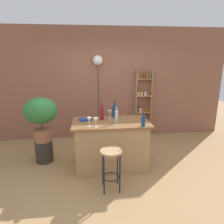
{
  "coord_description": "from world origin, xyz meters",
  "views": [
    {
      "loc": [
        -0.41,
        -3.32,
        2.09
      ],
      "look_at": [
        0.05,
        0.55,
        1.03
      ],
      "focal_mm": 33.06,
      "sensor_mm": 36.0,
      "label": 1
    }
  ],
  "objects_px": {
    "potted_plant": "(41,114)",
    "wine_glass_left": "(110,112)",
    "bar_stool": "(111,161)",
    "pendant_globe_light": "(98,61)",
    "spice_shelf": "(143,103)",
    "plant_stool": "(44,151)",
    "bottle_soda_blue": "(102,113)",
    "wine_glass_right": "(89,120)",
    "bottle_vinegar": "(114,111)",
    "wine_glass_center": "(96,121)",
    "bottle_spirits_clear": "(116,116)",
    "cookbook": "(85,119)",
    "bottle_sauce_amber": "(143,121)"
  },
  "relations": [
    {
      "from": "plant_stool",
      "to": "wine_glass_right",
      "type": "xyz_separation_m",
      "value": [
        0.93,
        -0.58,
        0.81
      ]
    },
    {
      "from": "plant_stool",
      "to": "bottle_soda_blue",
      "type": "bearing_deg",
      "value": -9.62
    },
    {
      "from": "spice_shelf",
      "to": "bottle_soda_blue",
      "type": "height_order",
      "value": "spice_shelf"
    },
    {
      "from": "potted_plant",
      "to": "bottle_soda_blue",
      "type": "distance_m",
      "value": 1.19
    },
    {
      "from": "bottle_sauce_amber",
      "to": "bottle_vinegar",
      "type": "bearing_deg",
      "value": 123.91
    },
    {
      "from": "bar_stool",
      "to": "pendant_globe_light",
      "type": "relative_size",
      "value": 0.32
    },
    {
      "from": "cookbook",
      "to": "wine_glass_left",
      "type": "bearing_deg",
      "value": -7.57
    },
    {
      "from": "bottle_vinegar",
      "to": "cookbook",
      "type": "height_order",
      "value": "bottle_vinegar"
    },
    {
      "from": "potted_plant",
      "to": "wine_glass_left",
      "type": "distance_m",
      "value": 1.34
    },
    {
      "from": "bottle_vinegar",
      "to": "wine_glass_left",
      "type": "xyz_separation_m",
      "value": [
        -0.1,
        -0.09,
        -0.01
      ]
    },
    {
      "from": "spice_shelf",
      "to": "cookbook",
      "type": "relative_size",
      "value": 8.36
    },
    {
      "from": "wine_glass_right",
      "to": "bottle_sauce_amber",
      "type": "bearing_deg",
      "value": -5.78
    },
    {
      "from": "bar_stool",
      "to": "bottle_sauce_amber",
      "type": "relative_size",
      "value": 2.66
    },
    {
      "from": "bottle_soda_blue",
      "to": "cookbook",
      "type": "height_order",
      "value": "bottle_soda_blue"
    },
    {
      "from": "bottle_soda_blue",
      "to": "wine_glass_right",
      "type": "height_order",
      "value": "bottle_soda_blue"
    },
    {
      "from": "wine_glass_right",
      "to": "pendant_globe_light",
      "type": "distance_m",
      "value": 2.01
    },
    {
      "from": "bottle_sauce_amber",
      "to": "wine_glass_center",
      "type": "distance_m",
      "value": 0.82
    },
    {
      "from": "potted_plant",
      "to": "wine_glass_left",
      "type": "height_order",
      "value": "potted_plant"
    },
    {
      "from": "bottle_soda_blue",
      "to": "wine_glass_right",
      "type": "bearing_deg",
      "value": -122.87
    },
    {
      "from": "potted_plant",
      "to": "bottle_spirits_clear",
      "type": "height_order",
      "value": "potted_plant"
    },
    {
      "from": "wine_glass_center",
      "to": "bottle_vinegar",
      "type": "bearing_deg",
      "value": 55.8
    },
    {
      "from": "bottle_spirits_clear",
      "to": "bottle_sauce_amber",
      "type": "relative_size",
      "value": 1.26
    },
    {
      "from": "bottle_soda_blue",
      "to": "cookbook",
      "type": "bearing_deg",
      "value": -176.89
    },
    {
      "from": "spice_shelf",
      "to": "plant_stool",
      "type": "height_order",
      "value": "spice_shelf"
    },
    {
      "from": "plant_stool",
      "to": "bottle_sauce_amber",
      "type": "relative_size",
      "value": 1.75
    },
    {
      "from": "bottle_spirits_clear",
      "to": "bottle_vinegar",
      "type": "xyz_separation_m",
      "value": [
        0.01,
        0.38,
        0.0
      ]
    },
    {
      "from": "bar_stool",
      "to": "bottle_soda_blue",
      "type": "distance_m",
      "value": 1.04
    },
    {
      "from": "pendant_globe_light",
      "to": "spice_shelf",
      "type": "bearing_deg",
      "value": -1.65
    },
    {
      "from": "wine_glass_right",
      "to": "plant_stool",
      "type": "bearing_deg",
      "value": 147.99
    },
    {
      "from": "bottle_vinegar",
      "to": "wine_glass_center",
      "type": "bearing_deg",
      "value": -124.2
    },
    {
      "from": "bar_stool",
      "to": "bottle_soda_blue",
      "type": "bearing_deg",
      "value": 94.9
    },
    {
      "from": "plant_stool",
      "to": "bottle_vinegar",
      "type": "xyz_separation_m",
      "value": [
        1.44,
        -0.05,
        0.82
      ]
    },
    {
      "from": "bottle_sauce_amber",
      "to": "bottle_soda_blue",
      "type": "bearing_deg",
      "value": 145.18
    },
    {
      "from": "plant_stool",
      "to": "pendant_globe_light",
      "type": "height_order",
      "value": "pendant_globe_light"
    },
    {
      "from": "plant_stool",
      "to": "cookbook",
      "type": "relative_size",
      "value": 2.13
    },
    {
      "from": "spice_shelf",
      "to": "bottle_spirits_clear",
      "type": "distance_m",
      "value": 1.83
    },
    {
      "from": "bottle_vinegar",
      "to": "bottle_spirits_clear",
      "type": "bearing_deg",
      "value": -91.55
    },
    {
      "from": "bottle_sauce_amber",
      "to": "wine_glass_right",
      "type": "relative_size",
      "value": 1.56
    },
    {
      "from": "wine_glass_left",
      "to": "wine_glass_right",
      "type": "distance_m",
      "value": 0.6
    },
    {
      "from": "pendant_globe_light",
      "to": "plant_stool",
      "type": "bearing_deg",
      "value": -135.2
    },
    {
      "from": "bottle_spirits_clear",
      "to": "bottle_sauce_amber",
      "type": "bearing_deg",
      "value": -30.0
    },
    {
      "from": "wine_glass_right",
      "to": "pendant_globe_light",
      "type": "relative_size",
      "value": 0.08
    },
    {
      "from": "wine_glass_left",
      "to": "spice_shelf",
      "type": "bearing_deg",
      "value": 51.57
    },
    {
      "from": "wine_glass_center",
      "to": "pendant_globe_light",
      "type": "height_order",
      "value": "pendant_globe_light"
    },
    {
      "from": "bottle_sauce_amber",
      "to": "wine_glass_right",
      "type": "distance_m",
      "value": 0.94
    },
    {
      "from": "potted_plant",
      "to": "pendant_globe_light",
      "type": "distance_m",
      "value": 1.93
    },
    {
      "from": "bottle_vinegar",
      "to": "plant_stool",
      "type": "bearing_deg",
      "value": 178.2
    },
    {
      "from": "pendant_globe_light",
      "to": "bottle_soda_blue",
      "type": "bearing_deg",
      "value": -90.49
    },
    {
      "from": "bottle_vinegar",
      "to": "cookbook",
      "type": "relative_size",
      "value": 1.59
    },
    {
      "from": "potted_plant",
      "to": "bottle_spirits_clear",
      "type": "xyz_separation_m",
      "value": [
        1.43,
        -0.42,
        0.02
      ]
    }
  ]
}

